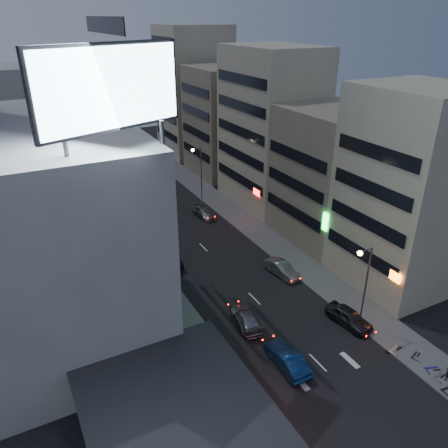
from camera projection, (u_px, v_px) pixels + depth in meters
ground at (352, 397)px, 32.31m from camera, size 180.00×180.00×0.00m
sidewalk_left at (130, 247)px, 52.94m from camera, size 4.00×120.00×0.12m
sidewalk_right at (244, 221)px, 59.60m from camera, size 4.00×120.00×0.12m
food_court at (164, 433)px, 27.27m from camera, size 11.00×13.00×3.88m
white_building at (51, 229)px, 37.33m from camera, size 14.00×24.00×18.00m
shophouse_near at (407, 191)px, 42.61m from camera, size 10.00×11.00×20.00m
shophouse_mid at (332, 175)px, 52.88m from camera, size 11.00×12.00×16.00m
shophouse_far at (271, 129)px, 61.76m from camera, size 10.00×14.00×22.00m
far_left_a at (34, 145)px, 57.50m from camera, size 11.00×10.00×20.00m
far_left_b at (25, 142)px, 68.77m from camera, size 12.00×10.00×15.00m
far_right_a at (225, 122)px, 74.83m from camera, size 11.00×12.00×18.00m
far_right_b at (194, 92)px, 84.93m from camera, size 12.00×12.00×24.00m
billboard at (111, 89)px, 25.49m from camera, size 9.52×3.75×6.20m
street_lamp_right_near at (364, 277)px, 37.24m from camera, size 1.60×0.44×8.02m
street_lamp_left at (167, 231)px, 45.12m from camera, size 1.60×0.44×8.02m
street_lamp_right_far at (199, 166)px, 64.42m from camera, size 1.60×0.44×8.02m
parked_car_right_near at (349, 317)px, 39.61m from camera, size 2.48×4.82×1.57m
parked_car_right_mid at (282, 269)px, 47.18m from camera, size 2.17×4.67×1.48m
parked_car_left at (166, 257)px, 49.31m from camera, size 3.16×5.95×1.59m
parked_car_right_far at (204, 212)px, 60.90m from camera, size 2.37×4.87×1.36m
road_car_blue at (287, 359)px, 34.77m from camera, size 1.85×4.85×1.58m
road_car_silver at (246, 318)px, 39.58m from camera, size 2.73×5.00×1.37m
scooter_silver_a at (442, 367)px, 34.21m from camera, size 0.77×1.76×1.04m
scooter_blue at (439, 361)px, 34.76m from camera, size 1.15×1.85×1.07m
scooter_black_b at (417, 346)px, 36.34m from camera, size 1.10×1.77×1.03m
scooter_silver_b at (398, 339)px, 37.01m from camera, size 1.00×1.94×1.13m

